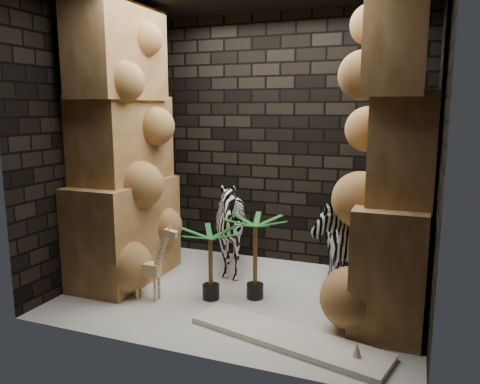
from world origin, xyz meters
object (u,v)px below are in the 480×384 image
at_px(giraffe_toy, 147,261).
at_px(palm_front, 255,258).
at_px(palm_back, 211,264).
at_px(zebra_left, 231,231).
at_px(zebra_right, 332,233).
at_px(surfboard, 287,337).

distance_m(giraffe_toy, palm_front, 1.08).
bearing_deg(giraffe_toy, palm_front, 20.67).
xyz_separation_m(palm_front, palm_back, (-0.41, -0.18, -0.06)).
relative_size(zebra_left, giraffe_toy, 1.41).
height_order(zebra_right, palm_front, zebra_right).
bearing_deg(zebra_right, zebra_left, 158.40).
bearing_deg(palm_front, palm_back, -156.46).
distance_m(zebra_right, giraffe_toy, 1.90).
xyz_separation_m(zebra_left, palm_front, (0.48, -0.53, -0.09)).
distance_m(zebra_left, surfboard, 1.70).
relative_size(palm_front, surfboard, 0.50).
relative_size(zebra_right, palm_back, 1.71).
bearing_deg(palm_front, giraffe_toy, -157.60).
xyz_separation_m(zebra_right, surfboard, (-0.14, -1.21, -0.60)).
xyz_separation_m(zebra_right, zebra_left, (-1.16, 0.06, -0.11)).
xyz_separation_m(giraffe_toy, palm_front, (1.00, 0.41, 0.02)).
xyz_separation_m(giraffe_toy, surfboard, (1.53, -0.32, -0.38)).
bearing_deg(giraffe_toy, zebra_right, 26.13).
bearing_deg(zebra_left, palm_back, -62.33).
bearing_deg(zebra_left, palm_front, -26.18).
relative_size(zebra_right, giraffe_toy, 1.56).
bearing_deg(giraffe_toy, palm_back, 19.87).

